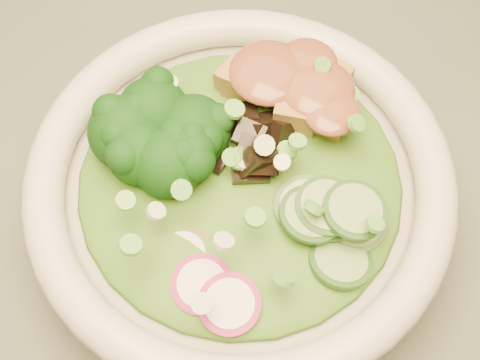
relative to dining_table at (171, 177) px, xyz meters
The scene contains 11 objects.
floor 0.64m from the dining_table, ahead, with size 4.00×4.00×0.00m, color #53361C.
dining_table is the anchor object (origin of this frame).
salad_bowl 0.20m from the dining_table, 21.85° to the right, with size 0.29×0.29×0.08m.
lettuce_bed 0.21m from the dining_table, 21.85° to the right, with size 0.22×0.22×0.03m, color #2F6314.
broccoli_florets 0.21m from the dining_table, 51.10° to the right, with size 0.09×0.07×0.05m, color black, non-canonical shape.
radish_slices 0.25m from the dining_table, 43.30° to the right, with size 0.12×0.04×0.02m, color #960B48, non-canonical shape.
cucumber_slices 0.26m from the dining_table, 11.78° to the right, with size 0.07×0.07×0.04m, color #8CB564, non-canonical shape.
mushroom_heap 0.22m from the dining_table, 16.03° to the right, with size 0.07×0.07×0.04m, color black, non-canonical shape.
tofu_cubes 0.22m from the dining_table, 12.61° to the left, with size 0.10×0.06×0.04m, color #A77837, non-canonical shape.
peanut_sauce 0.23m from the dining_table, 12.61° to the left, with size 0.07×0.06×0.02m, color brown.
scallion_garnish 0.24m from the dining_table, 21.85° to the right, with size 0.21×0.21×0.03m, color #60B13E, non-canonical shape.
Camera 1 is at (0.23, -0.22, 1.21)m, focal length 50.00 mm.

